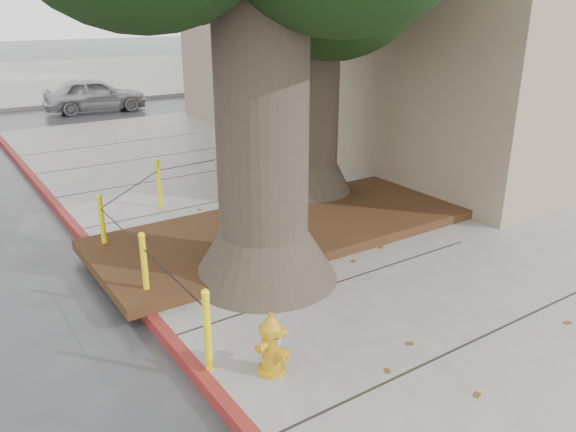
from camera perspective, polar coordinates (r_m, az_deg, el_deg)
name	(u,v)px	position (r m, az deg, el deg)	size (l,w,h in m)	color
ground	(421,377)	(6.41, 13.32, -15.66)	(140.00, 140.00, 0.00)	#28282B
sidewalk_main	(542,204)	(12.14, 24.42, 1.13)	(16.00, 26.00, 0.15)	slate
sidewalk_far	(110,74)	(35.03, -17.59, 13.63)	(16.00, 20.00, 0.15)	slate
curb_red	(155,324)	(7.19, -13.33, -10.58)	(0.14, 26.00, 0.16)	maroon
planter_bed	(288,228)	(9.43, 0.00, -1.23)	(6.40, 2.60, 0.16)	black
bollard_ring	(177,216)	(8.90, -11.24, -0.02)	(3.79, 5.39, 0.95)	#FDED0E
fire_hydrant	(272,344)	(5.88, -1.68, -12.87)	(0.37, 0.37, 0.70)	#C99314
car_silver	(95,95)	(22.65, -19.03, 11.58)	(1.48, 3.67, 1.25)	#A2A3A7
car_red	(240,81)	(25.94, -4.85, 13.50)	(1.23, 3.53, 1.16)	maroon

